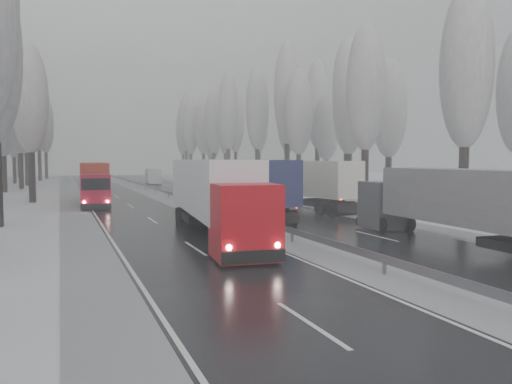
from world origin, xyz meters
TOP-DOWN VIEW (x-y plane):
  - ground at (0.00, 0.00)m, footprint 260.00×260.00m
  - carriageway_right at (5.25, 30.00)m, footprint 7.50×200.00m
  - carriageway_left at (-5.25, 30.00)m, footprint 7.50×200.00m
  - median_slush at (0.00, 30.00)m, footprint 3.00×200.00m
  - shoulder_right at (10.20, 30.00)m, footprint 2.40×200.00m
  - shoulder_left at (-10.20, 30.00)m, footprint 2.40×200.00m
  - median_guardrail at (0.00, 29.99)m, footprint 0.12×200.00m
  - tree_16 at (15.04, 15.67)m, footprint 3.60×3.60m
  - tree_18 at (14.51, 27.03)m, footprint 3.60×3.60m
  - tree_19 at (20.02, 31.03)m, footprint 3.60×3.60m
  - tree_20 at (17.90, 35.17)m, footprint 3.60×3.60m
  - tree_21 at (20.12, 39.17)m, footprint 3.60×3.60m
  - tree_22 at (17.02, 45.60)m, footprint 3.60×3.60m
  - tree_23 at (23.31, 49.60)m, footprint 3.60×3.60m
  - tree_24 at (17.90, 51.02)m, footprint 3.60×3.60m
  - tree_25 at (24.81, 55.02)m, footprint 3.60×3.60m
  - tree_26 at (17.56, 61.27)m, footprint 3.60×3.60m
  - tree_27 at (24.72, 65.27)m, footprint 3.60×3.60m
  - tree_28 at (16.34, 71.95)m, footprint 3.60×3.60m
  - tree_29 at (23.71, 75.95)m, footprint 3.60×3.60m
  - tree_30 at (16.56, 81.70)m, footprint 3.60×3.60m
  - tree_31 at (22.48, 85.70)m, footprint 3.60×3.60m
  - tree_32 at (16.63, 89.21)m, footprint 3.60×3.60m
  - tree_33 at (19.77, 93.21)m, footprint 3.60×3.60m
  - tree_34 at (15.73, 96.32)m, footprint 3.60×3.60m
  - tree_35 at (24.94, 100.32)m, footprint 3.60×3.60m
  - tree_36 at (17.04, 106.16)m, footprint 3.60×3.60m
  - tree_37 at (24.02, 110.16)m, footprint 3.60×3.60m
  - tree_38 at (18.73, 116.73)m, footprint 3.60×3.60m
  - tree_39 at (21.55, 120.73)m, footprint 3.60×3.60m
  - tree_62 at (-13.94, 43.73)m, footprint 3.60×3.60m
  - tree_66 at (-18.16, 62.35)m, footprint 3.60×3.60m
  - tree_68 at (-16.58, 69.11)m, footprint 3.60×3.60m
  - tree_70 at (-16.33, 79.19)m, footprint 3.60×3.60m
  - tree_72 at (-18.93, 88.54)m, footprint 3.60×3.60m
  - tree_74 at (-15.07, 99.33)m, footprint 3.60×3.60m
  - tree_76 at (-14.05, 108.72)m, footprint 3.60×3.60m
  - tree_77 at (-19.66, 112.72)m, footprint 3.60×3.60m
  - tree_78 at (-17.56, 115.31)m, footprint 3.60×3.60m
  - tree_79 at (-20.33, 119.31)m, footprint 3.60×3.60m
  - truck_grey_tarp at (7.04, 7.48)m, footprint 3.09×15.25m
  - truck_blue_box at (2.29, 24.28)m, footprint 4.44×16.99m
  - truck_cream_box at (8.21, 28.65)m, footprint 4.75×16.63m
  - box_truck_distant at (4.03, 76.92)m, footprint 2.88×7.55m
  - truck_red_white at (-3.40, 14.89)m, footprint 4.28×17.07m
  - truck_red_red at (-8.20, 39.81)m, footprint 3.18×15.75m

SIDE VIEW (x-z plane):
  - ground at x=0.00m, z-range 0.00..0.00m
  - carriageway_right at x=5.25m, z-range 0.00..0.03m
  - carriageway_left at x=-5.25m, z-range 0.00..0.03m
  - median_slush at x=0.00m, z-range 0.00..0.04m
  - shoulder_right at x=10.20m, z-range 0.00..0.04m
  - shoulder_left at x=-10.20m, z-range 0.00..0.04m
  - median_guardrail at x=0.00m, z-range 0.22..0.98m
  - box_truck_distant at x=4.03m, z-range 0.03..2.78m
  - truck_grey_tarp at x=7.04m, z-range 0.33..4.21m
  - truck_red_red at x=-8.20m, z-range 0.34..4.35m
  - truck_cream_box at x=8.21m, z-range 0.35..4.58m
  - truck_blue_box at x=2.29m, z-range 0.36..4.68m
  - truck_red_white at x=-3.40m, z-range 0.36..4.71m
  - tree_23 at x=23.31m, z-range 1.99..15.54m
  - tree_77 at x=-19.66m, z-range 2.10..16.42m
  - tree_33 at x=19.77m, z-range 2.10..16.42m
  - tree_19 at x=20.02m, z-range 2.13..16.70m
  - tree_72 at x=-18.93m, z-range 2.21..17.31m
  - tree_66 at x=-18.16m, z-range 2.22..17.45m
  - tree_20 at x=17.90m, z-range 2.29..18.00m
  - tree_22 at x=17.02m, z-range 2.31..18.17m
  - tree_62 at x=-13.94m, z-range 2.34..18.38m
  - tree_39 at x=21.55m, z-range 2.36..18.54m
  - tree_37 at x=24.02m, z-range 2.38..18.75m
  - tree_16 at x=15.04m, z-range 2.40..18.93m
  - tree_18 at x=14.51m, z-range 2.41..18.99m
  - tree_68 at x=-16.58m, z-range 2.42..19.07m
  - tree_79 at x=-20.33m, z-range 2.48..19.54m
  - tree_70 at x=-16.33m, z-range 2.48..19.57m
  - tree_32 at x=16.63m, z-range 2.51..19.85m
  - tree_27 at x=24.72m, z-range 2.55..20.17m
  - tree_34 at x=15.73m, z-range 2.55..20.19m
  - tree_30 at x=16.56m, z-range 2.59..20.45m
  - tree_38 at x=18.73m, z-range 2.60..20.58m
  - tree_29 at x=23.71m, z-range 2.62..20.73m
  - tree_35 at x=24.94m, z-range 2.64..20.89m
  - tree_76 at x=-14.05m, z-range 2.68..21.23m
  - tree_31 at x=22.48m, z-range 2.68..21.26m
  - tree_21 at x=20.12m, z-range 2.69..21.31m
  - tree_26 at x=17.56m, z-range 2.71..21.49m
  - tree_25 at x=24.81m, z-range 2.80..22.24m
  - tree_78 at x=-17.56m, z-range 2.81..22.37m
  - tree_28 at x=16.34m, z-range 2.82..22.45m
  - tree_74 at x=-15.07m, z-range 2.83..22.52m
  - tree_36 at x=17.04m, z-range 2.91..23.13m
  - tree_24 at x=17.90m, z-range 2.94..23.43m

